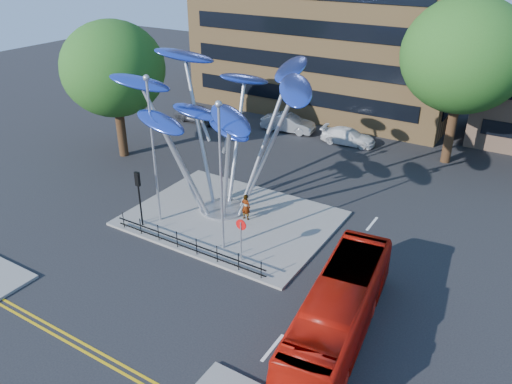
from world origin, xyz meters
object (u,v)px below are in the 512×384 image
Objects in this scene: no_entry_sign_island at (241,233)px; parked_car_mid at (288,123)px; red_bus at (338,311)px; tree_right at (464,56)px; traffic_light_island at (138,187)px; pedestrian at (246,207)px; street_lamp_left at (152,139)px; tree_left at (113,69)px; parked_car_left at (198,114)px; parked_car_right at (348,136)px; leaf_sculpture at (220,105)px; street_lamp_right at (221,165)px.

no_entry_sign_island is 0.52× the size of parked_car_mid.
tree_right is at bearing 84.52° from red_bus.
traffic_light_island is 6.38m from pedestrian.
street_lamp_left is 6.78m from pedestrian.
tree_left is 15.48m from pedestrian.
pedestrian is at bearing 119.51° from no_entry_sign_island.
tree_right is 24.06m from traffic_light_island.
pedestrian is (13.86, -3.70, -5.82)m from tree_left.
tree_left is 4.21× the size of no_entry_sign_island.
street_lamp_left reaches higher than parked_car_mid.
pedestrian is 19.14m from parked_car_left.
traffic_light_island reaches higher than pedestrian.
parked_car_mid reaches higher than parked_car_right.
red_bus reaches higher than parked_car_left.
parked_car_right is (5.17, 19.09, -1.96)m from traffic_light_island.
street_lamp_left is 7.47m from no_entry_sign_island.
leaf_sculpture reaches higher than street_lamp_right.
no_entry_sign_island reaches higher than pedestrian.
tree_left is at bearing -12.79° from pedestrian.
parked_car_right is at bearing 39.27° from tree_left.
tree_right is 1.21× the size of red_bus.
street_lamp_right is at bearing -25.77° from tree_left.
street_lamp_right is 3.39× the size of no_entry_sign_island.
tree_right is at bearing 55.95° from street_lamp_left.
street_lamp_left is (9.50, -6.50, -1.44)m from tree_left.
no_entry_sign_island is (16.00, -7.48, -4.98)m from tree_left.
leaf_sculpture reaches higher than parked_car_right.
street_lamp_right reaches higher than parked_car_right.
street_lamp_right is 1.75× the size of parked_car_mid.
red_bus is at bearing -88.70° from tree_right.
traffic_light_island is (9.00, -7.50, -4.18)m from tree_left.
tree_right reaches higher than no_entry_sign_island.
leaf_sculpture is at bearing -15.55° from tree_left.
red_bus is 23.15m from parked_car_right.
parked_car_right is at bearing -89.03° from pedestrian.
no_entry_sign_island is (4.07, -4.16, -5.06)m from leaf_sculpture.
no_entry_sign_island is 20.58m from parked_car_mid.
traffic_light_island is 0.34× the size of red_bus.
tree_right is at bearing -92.49° from parked_car_right.
street_lamp_right is 1.84× the size of parked_car_right.
street_lamp_left reaches higher than pedestrian.
tree_right reaches higher than street_lamp_left.
tree_left is 25.21m from red_bus.
parked_car_right is (5.71, -0.05, -0.13)m from parked_car_mid.
street_lamp_right is at bearing -139.03° from parked_car_left.
street_lamp_right is (14.50, -7.00, -1.70)m from tree_left.
parked_car_left is (-15.95, 17.04, -1.02)m from no_entry_sign_island.
tree_left is at bearing 140.19° from traffic_light_island.
parked_car_left is at bearing 132.17° from red_bus.
tree_left is 1.03× the size of red_bus.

